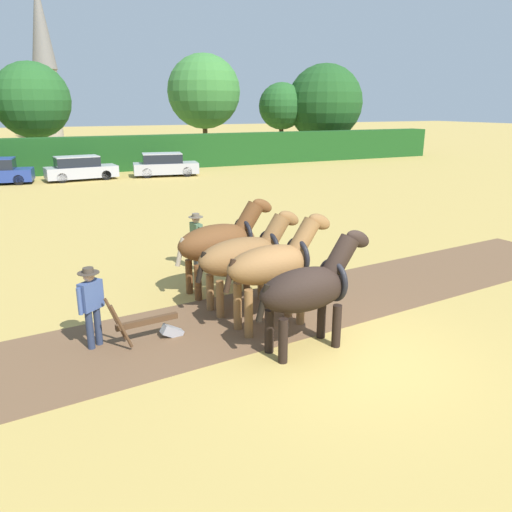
{
  "coord_description": "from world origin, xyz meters",
  "views": [
    {
      "loc": [
        -5.36,
        -7.14,
        4.6
      ],
      "look_at": [
        -0.4,
        3.36,
        1.1
      ],
      "focal_mm": 35.0,
      "sensor_mm": 36.0,
      "label": 1
    }
  ],
  "objects_px": {
    "draft_horse_trail_left": "(246,256)",
    "farmer_at_plow": "(91,302)",
    "tree_center": "(32,100)",
    "church_spire": "(44,57)",
    "tree_right": "(282,106)",
    "draft_horse_lead_left": "(310,288)",
    "plow": "(153,326)",
    "draft_horse_trail_right": "(221,242)",
    "parked_car_center": "(165,165)",
    "parked_car_center_left": "(80,169)",
    "farmer_beside_team": "(196,237)",
    "draft_horse_lead_right": "(275,264)",
    "tree_center_right": "(204,92)",
    "tree_far_right": "(325,103)"
  },
  "relations": [
    {
      "from": "tree_center_right",
      "to": "plow",
      "type": "distance_m",
      "value": 38.42
    },
    {
      "from": "tree_center",
      "to": "tree_far_right",
      "type": "height_order",
      "value": "tree_far_right"
    },
    {
      "from": "tree_right",
      "to": "church_spire",
      "type": "xyz_separation_m",
      "value": [
        -19.32,
        30.41,
        6.2
      ]
    },
    {
      "from": "plow",
      "to": "farmer_at_plow",
      "type": "distance_m",
      "value": 1.32
    },
    {
      "from": "tree_center",
      "to": "draft_horse_lead_left",
      "type": "bearing_deg",
      "value": -84.99
    },
    {
      "from": "draft_horse_trail_left",
      "to": "farmer_beside_team",
      "type": "relative_size",
      "value": 1.68
    },
    {
      "from": "draft_horse_lead_right",
      "to": "parked_car_center_left",
      "type": "xyz_separation_m",
      "value": [
        -1.07,
        25.22,
        -0.66
      ]
    },
    {
      "from": "tree_right",
      "to": "church_spire",
      "type": "bearing_deg",
      "value": 122.43
    },
    {
      "from": "tree_center",
      "to": "church_spire",
      "type": "relative_size",
      "value": 0.38
    },
    {
      "from": "draft_horse_lead_left",
      "to": "draft_horse_lead_right",
      "type": "distance_m",
      "value": 1.24
    },
    {
      "from": "draft_horse_lead_left",
      "to": "farmer_at_plow",
      "type": "relative_size",
      "value": 1.63
    },
    {
      "from": "tree_center_right",
      "to": "farmer_at_plow",
      "type": "height_order",
      "value": "tree_center_right"
    },
    {
      "from": "tree_center_right",
      "to": "parked_car_center_left",
      "type": "relative_size",
      "value": 2.01
    },
    {
      "from": "tree_far_right",
      "to": "draft_horse_trail_right",
      "type": "bearing_deg",
      "value": -126.3
    },
    {
      "from": "draft_horse_lead_left",
      "to": "farmer_beside_team",
      "type": "height_order",
      "value": "draft_horse_lead_left"
    },
    {
      "from": "tree_center",
      "to": "church_spire",
      "type": "distance_m",
      "value": 32.19
    },
    {
      "from": "draft_horse_lead_right",
      "to": "parked_car_center",
      "type": "relative_size",
      "value": 0.6
    },
    {
      "from": "draft_horse_trail_left",
      "to": "farmer_at_plow",
      "type": "xyz_separation_m",
      "value": [
        -3.56,
        -0.61,
        -0.31
      ]
    },
    {
      "from": "draft_horse_lead_right",
      "to": "parked_car_center",
      "type": "xyz_separation_m",
      "value": [
        4.39,
        24.83,
        -0.65
      ]
    },
    {
      "from": "draft_horse_trail_left",
      "to": "parked_car_center",
      "type": "height_order",
      "value": "draft_horse_trail_left"
    },
    {
      "from": "tree_right",
      "to": "plow",
      "type": "xyz_separation_m",
      "value": [
        -21.98,
        -35.8,
        -4.26
      ]
    },
    {
      "from": "draft_horse_lead_left",
      "to": "plow",
      "type": "height_order",
      "value": "draft_horse_lead_left"
    },
    {
      "from": "draft_horse_lead_right",
      "to": "parked_car_center_left",
      "type": "height_order",
      "value": "draft_horse_lead_right"
    },
    {
      "from": "church_spire",
      "to": "parked_car_center_left",
      "type": "distance_m",
      "value": 42.59
    },
    {
      "from": "draft_horse_trail_left",
      "to": "parked_car_center",
      "type": "xyz_separation_m",
      "value": [
        4.51,
        23.6,
        -0.53
      ]
    },
    {
      "from": "tree_center_right",
      "to": "draft_horse_trail_right",
      "type": "xyz_separation_m",
      "value": [
        -11.51,
        -33.33,
        -4.53
      ]
    },
    {
      "from": "draft_horse_lead_right",
      "to": "draft_horse_trail_left",
      "type": "height_order",
      "value": "draft_horse_lead_right"
    },
    {
      "from": "parked_car_center_left",
      "to": "church_spire",
      "type": "bearing_deg",
      "value": 83.46
    },
    {
      "from": "draft_horse_trail_left",
      "to": "farmer_at_plow",
      "type": "relative_size",
      "value": 1.71
    },
    {
      "from": "draft_horse_trail_left",
      "to": "parked_car_center_left",
      "type": "relative_size",
      "value": 0.62
    },
    {
      "from": "tree_center_right",
      "to": "draft_horse_trail_left",
      "type": "distance_m",
      "value": 36.68
    },
    {
      "from": "tree_center",
      "to": "parked_car_center_left",
      "type": "bearing_deg",
      "value": -78.59
    },
    {
      "from": "draft_horse_trail_right",
      "to": "farmer_beside_team",
      "type": "xyz_separation_m",
      "value": [
        -0.02,
        1.94,
        -0.34
      ]
    },
    {
      "from": "tree_center",
      "to": "tree_center_right",
      "type": "bearing_deg",
      "value": 2.86
    },
    {
      "from": "tree_center",
      "to": "farmer_beside_team",
      "type": "xyz_separation_m",
      "value": [
        2.81,
        -30.68,
        -4.04
      ]
    },
    {
      "from": "church_spire",
      "to": "draft_horse_lead_left",
      "type": "height_order",
      "value": "church_spire"
    },
    {
      "from": "plow",
      "to": "tree_far_right",
      "type": "bearing_deg",
      "value": 47.42
    },
    {
      "from": "draft_horse_trail_left",
      "to": "plow",
      "type": "distance_m",
      "value": 2.75
    },
    {
      "from": "tree_center",
      "to": "draft_horse_trail_left",
      "type": "distance_m",
      "value": 34.18
    },
    {
      "from": "draft_horse_lead_left",
      "to": "parked_car_center_left",
      "type": "height_order",
      "value": "draft_horse_lead_left"
    },
    {
      "from": "draft_horse_lead_right",
      "to": "parked_car_center",
      "type": "height_order",
      "value": "draft_horse_lead_right"
    },
    {
      "from": "draft_horse_trail_left",
      "to": "draft_horse_trail_right",
      "type": "xyz_separation_m",
      "value": [
        -0.12,
        1.23,
        0.05
      ]
    },
    {
      "from": "tree_far_right",
      "to": "draft_horse_trail_left",
      "type": "bearing_deg",
      "value": -125.15
    },
    {
      "from": "tree_center_right",
      "to": "farmer_at_plow",
      "type": "relative_size",
      "value": 5.54
    },
    {
      "from": "draft_horse_trail_right",
      "to": "plow",
      "type": "distance_m",
      "value": 3.28
    },
    {
      "from": "farmer_at_plow",
      "to": "farmer_beside_team",
      "type": "relative_size",
      "value": 0.98
    },
    {
      "from": "plow",
      "to": "parked_car_center",
      "type": "distance_m",
      "value": 25.42
    },
    {
      "from": "plow",
      "to": "farmer_beside_team",
      "type": "relative_size",
      "value": 0.92
    },
    {
      "from": "draft_horse_trail_right",
      "to": "parked_car_center",
      "type": "distance_m",
      "value": 22.85
    },
    {
      "from": "tree_center_right",
      "to": "plow",
      "type": "relative_size",
      "value": 5.89
    }
  ]
}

